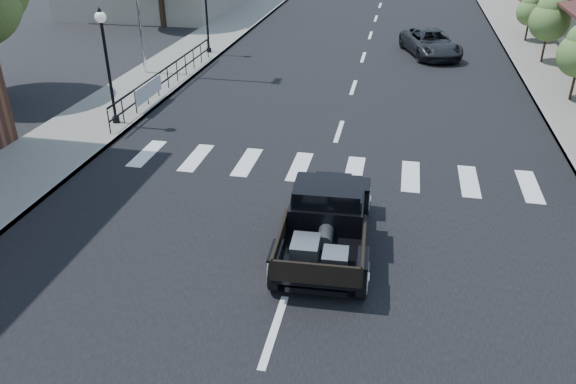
# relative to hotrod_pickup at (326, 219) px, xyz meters

# --- Properties ---
(ground) EXTENTS (120.00, 120.00, 0.00)m
(ground) POSITION_rel_hotrod_pickup_xyz_m (-0.53, 0.10, -0.78)
(ground) COLOR black
(ground) RESTS_ON ground
(road) EXTENTS (14.00, 80.00, 0.02)m
(road) POSITION_rel_hotrod_pickup_xyz_m (-0.53, 15.10, -0.77)
(road) COLOR black
(road) RESTS_ON ground
(road_markings) EXTENTS (12.00, 60.00, 0.06)m
(road_markings) POSITION_rel_hotrod_pickup_xyz_m (-0.53, 10.10, -0.78)
(road_markings) COLOR silver
(road_markings) RESTS_ON ground
(sidewalk_left) EXTENTS (3.00, 80.00, 0.15)m
(sidewalk_left) POSITION_rel_hotrod_pickup_xyz_m (-9.03, 15.10, -0.71)
(sidewalk_left) COLOR gray
(sidewalk_left) RESTS_ON ground
(sidewalk_right) EXTENTS (3.00, 80.00, 0.15)m
(sidewalk_right) POSITION_rel_hotrod_pickup_xyz_m (7.97, 15.10, -0.71)
(sidewalk_right) COLOR gray
(sidewalk_right) RESTS_ON ground
(railing) EXTENTS (0.08, 10.00, 1.00)m
(railing) POSITION_rel_hotrod_pickup_xyz_m (-7.83, 10.10, -0.13)
(railing) COLOR black
(railing) RESTS_ON sidewalk_left
(banner) EXTENTS (0.04, 2.20, 0.60)m
(banner) POSITION_rel_hotrod_pickup_xyz_m (-7.75, 8.10, -0.33)
(banner) COLOR silver
(banner) RESTS_ON sidewalk_left
(lamp_post_b) EXTENTS (0.36, 0.36, 3.83)m
(lamp_post_b) POSITION_rel_hotrod_pickup_xyz_m (-8.13, 6.10, 1.28)
(lamp_post_b) COLOR black
(lamp_post_b) RESTS_ON sidewalk_left
(lamp_post_c) EXTENTS (0.36, 0.36, 3.83)m
(lamp_post_c) POSITION_rel_hotrod_pickup_xyz_m (-8.13, 16.10, 1.28)
(lamp_post_c) COLOR black
(lamp_post_c) RESTS_ON sidewalk_left
(small_tree_d) EXTENTS (1.80, 1.80, 3.00)m
(small_tree_d) POSITION_rel_hotrod_pickup_xyz_m (7.77, 17.43, 0.87)
(small_tree_d) COLOR #4B6C31
(small_tree_d) RESTS_ON sidewalk_right
(small_tree_e) EXTENTS (1.44, 1.44, 2.40)m
(small_tree_e) POSITION_rel_hotrod_pickup_xyz_m (7.77, 21.89, 0.57)
(small_tree_e) COLOR #4B6C31
(small_tree_e) RESTS_ON sidewalk_right
(hotrod_pickup) EXTENTS (2.31, 4.60, 1.56)m
(hotrod_pickup) POSITION_rel_hotrod_pickup_xyz_m (0.00, 0.00, 0.00)
(hotrod_pickup) COLOR black
(hotrod_pickup) RESTS_ON ground
(second_car) EXTENTS (3.34, 4.90, 1.25)m
(second_car) POSITION_rel_hotrod_pickup_xyz_m (2.66, 18.12, -0.16)
(second_car) COLOR black
(second_car) RESTS_ON ground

